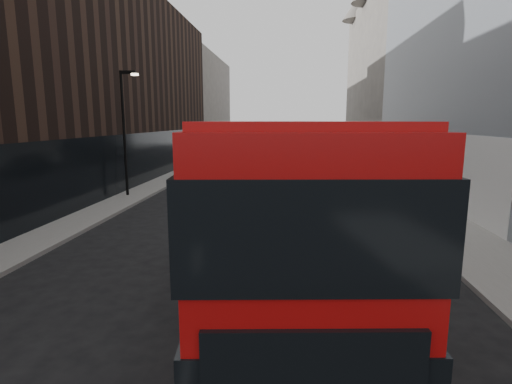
% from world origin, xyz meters
% --- Properties ---
extents(sidewalk_right, '(3.00, 80.00, 0.15)m').
position_xyz_m(sidewalk_right, '(7.50, 25.00, 0.07)').
color(sidewalk_right, slate).
rests_on(sidewalk_right, ground).
extents(sidewalk_left, '(2.00, 80.00, 0.15)m').
position_xyz_m(sidewalk_left, '(-8.00, 25.00, 0.07)').
color(sidewalk_left, slate).
rests_on(sidewalk_left, ground).
extents(building_modern_block, '(5.03, 22.00, 20.00)m').
position_xyz_m(building_modern_block, '(11.47, 21.00, 9.90)').
color(building_modern_block, '#A1A7AC').
rests_on(building_modern_block, ground).
extents(building_victorian, '(6.50, 24.00, 21.00)m').
position_xyz_m(building_victorian, '(11.38, 44.00, 9.66)').
color(building_victorian, slate).
rests_on(building_victorian, ground).
extents(building_left_mid, '(5.00, 24.00, 14.00)m').
position_xyz_m(building_left_mid, '(-11.50, 30.00, 7.00)').
color(building_left_mid, black).
rests_on(building_left_mid, ground).
extents(building_left_far, '(5.00, 20.00, 13.00)m').
position_xyz_m(building_left_far, '(-11.50, 52.00, 6.50)').
color(building_left_far, slate).
rests_on(building_left_far, ground).
extents(street_lamp, '(1.06, 0.22, 7.00)m').
position_xyz_m(street_lamp, '(-8.22, 18.00, 4.18)').
color(street_lamp, black).
rests_on(street_lamp, sidewalk_left).
extents(red_bus, '(3.63, 11.08, 4.41)m').
position_xyz_m(red_bus, '(0.91, 4.64, 2.45)').
color(red_bus, '#A0090A').
rests_on(red_bus, ground).
extents(grey_bus, '(3.09, 11.93, 3.82)m').
position_xyz_m(grey_bus, '(2.21, 38.88, 2.05)').
color(grey_bus, black).
rests_on(grey_bus, ground).
extents(car_a, '(2.45, 4.85, 1.59)m').
position_xyz_m(car_a, '(3.50, 18.37, 0.79)').
color(car_a, black).
rests_on(car_a, ground).
extents(car_b, '(1.58, 3.92, 1.27)m').
position_xyz_m(car_b, '(2.69, 19.84, 0.63)').
color(car_b, '#93959B').
rests_on(car_b, ground).
extents(car_c, '(2.75, 5.64, 1.58)m').
position_xyz_m(car_c, '(2.74, 26.91, 0.79)').
color(car_c, black).
rests_on(car_c, ground).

